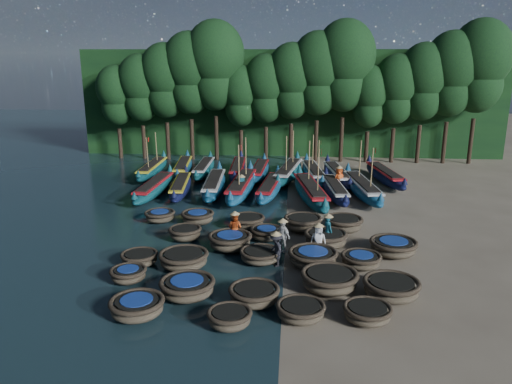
# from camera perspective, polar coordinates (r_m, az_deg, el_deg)

# --- Properties ---
(ground) EXTENTS (120.00, 120.00, 0.00)m
(ground) POSITION_cam_1_polar(r_m,az_deg,el_deg) (27.29, 3.40, -5.16)
(ground) COLOR #7E725C
(ground) RESTS_ON ground
(foliage_wall) EXTENTS (40.00, 3.00, 10.00)m
(foliage_wall) POSITION_cam_1_polar(r_m,az_deg,el_deg) (49.24, 3.99, 10.14)
(foliage_wall) COLOR black
(foliage_wall) RESTS_ON ground
(coracle_1) EXTENTS (2.12, 2.12, 0.75)m
(coracle_1) POSITION_cam_1_polar(r_m,az_deg,el_deg) (19.83, -13.44, -12.62)
(coracle_1) COLOR brown
(coracle_1) RESTS_ON ground
(coracle_2) EXTENTS (1.68, 1.68, 0.66)m
(coracle_2) POSITION_cam_1_polar(r_m,az_deg,el_deg) (18.73, -3.04, -14.15)
(coracle_2) COLOR brown
(coracle_2) RESTS_ON ground
(coracle_3) EXTENTS (2.03, 2.03, 0.63)m
(coracle_3) POSITION_cam_1_polar(r_m,az_deg,el_deg) (19.27, 5.14, -13.33)
(coracle_3) COLOR brown
(coracle_3) RESTS_ON ground
(coracle_4) EXTENTS (2.07, 2.07, 0.63)m
(coracle_4) POSITION_cam_1_polar(r_m,az_deg,el_deg) (19.51, 12.62, -13.30)
(coracle_4) COLOR brown
(coracle_4) RESTS_ON ground
(coracle_5) EXTENTS (1.81, 1.81, 0.63)m
(coracle_5) POSITION_cam_1_polar(r_m,az_deg,el_deg) (22.73, -14.38, -9.08)
(coracle_5) COLOR brown
(coracle_5) RESTS_ON ground
(coracle_6) EXTENTS (2.37, 2.37, 0.78)m
(coracle_6) POSITION_cam_1_polar(r_m,az_deg,el_deg) (20.90, -7.86, -10.72)
(coracle_6) COLOR brown
(coracle_6) RESTS_ON ground
(coracle_7) EXTENTS (2.07, 2.07, 0.73)m
(coracle_7) POSITION_cam_1_polar(r_m,az_deg,el_deg) (20.21, -0.21, -11.62)
(coracle_7) COLOR brown
(coracle_7) RESTS_ON ground
(coracle_8) EXTENTS (2.79, 2.79, 0.84)m
(coracle_8) POSITION_cam_1_polar(r_m,az_deg,el_deg) (21.49, 8.39, -9.89)
(coracle_8) COLOR brown
(coracle_8) RESTS_ON ground
(coracle_9) EXTENTS (2.35, 2.35, 0.79)m
(coracle_9) POSITION_cam_1_polar(r_m,az_deg,el_deg) (21.38, 15.21, -10.52)
(coracle_9) COLOR brown
(coracle_9) RESTS_ON ground
(coracle_10) EXTENTS (2.03, 2.03, 0.63)m
(coracle_10) POSITION_cam_1_polar(r_m,az_deg,el_deg) (24.28, -13.17, -7.36)
(coracle_10) COLOR brown
(coracle_10) RESTS_ON ground
(coracle_11) EXTENTS (2.52, 2.52, 0.79)m
(coracle_11) POSITION_cam_1_polar(r_m,az_deg,el_deg) (23.57, -8.27, -7.58)
(coracle_11) COLOR brown
(coracle_11) RESTS_ON ground
(coracle_12) EXTENTS (2.34, 2.34, 0.64)m
(coracle_12) POSITION_cam_1_polar(r_m,az_deg,el_deg) (23.96, 0.49, -7.23)
(coracle_12) COLOR brown
(coracle_12) RESTS_ON ground
(coracle_13) EXTENTS (2.77, 2.77, 0.77)m
(coracle_13) POSITION_cam_1_polar(r_m,az_deg,el_deg) (23.70, 6.52, -7.40)
(coracle_13) COLOR brown
(coracle_13) RESTS_ON ground
(coracle_14) EXTENTS (1.91, 1.91, 0.65)m
(coracle_14) POSITION_cam_1_polar(r_m,az_deg,el_deg) (23.93, 11.92, -7.59)
(coracle_14) COLOR brown
(coracle_14) RESTS_ON ground
(coracle_15) EXTENTS (2.08, 2.08, 0.71)m
(coracle_15) POSITION_cam_1_polar(r_m,az_deg,el_deg) (26.95, -8.10, -4.64)
(coracle_15) COLOR brown
(coracle_15) RESTS_ON ground
(coracle_16) EXTENTS (2.34, 2.34, 0.83)m
(coracle_16) POSITION_cam_1_polar(r_m,az_deg,el_deg) (25.43, -2.99, -5.58)
(coracle_16) COLOR brown
(coracle_16) RESTS_ON ground
(coracle_17) EXTENTS (1.90, 1.90, 0.69)m
(coracle_17) POSITION_cam_1_polar(r_m,az_deg,el_deg) (26.71, 1.19, -4.70)
(coracle_17) COLOR brown
(coracle_17) RESTS_ON ground
(coracle_18) EXTENTS (2.44, 2.44, 0.83)m
(coracle_18) POSITION_cam_1_polar(r_m,az_deg,el_deg) (25.96, 7.97, -5.29)
(coracle_18) COLOR brown
(coracle_18) RESTS_ON ground
(coracle_19) EXTENTS (2.73, 2.73, 0.78)m
(coracle_19) POSITION_cam_1_polar(r_m,az_deg,el_deg) (25.66, 15.42, -6.03)
(coracle_19) COLOR brown
(coracle_19) RESTS_ON ground
(coracle_20) EXTENTS (2.20, 2.20, 0.66)m
(coracle_20) POSITION_cam_1_polar(r_m,az_deg,el_deg) (30.05, -10.93, -2.68)
(coracle_20) COLOR brown
(coracle_20) RESTS_ON ground
(coracle_21) EXTENTS (2.06, 2.06, 0.74)m
(coracle_21) POSITION_cam_1_polar(r_m,az_deg,el_deg) (29.35, -6.68, -2.85)
(coracle_21) COLOR brown
(coracle_21) RESTS_ON ground
(coracle_22) EXTENTS (2.37, 2.37, 0.79)m
(coracle_22) POSITION_cam_1_polar(r_m,az_deg,el_deg) (28.26, -0.98, -3.41)
(coracle_22) COLOR brown
(coracle_22) RESTS_ON ground
(coracle_23) EXTENTS (2.41, 2.41, 0.84)m
(coracle_23) POSITION_cam_1_polar(r_m,az_deg,el_deg) (28.14, 5.39, -3.51)
(coracle_23) COLOR brown
(coracle_23) RESTS_ON ground
(coracle_24) EXTENTS (2.19, 2.19, 0.84)m
(coracle_24) POSITION_cam_1_polar(r_m,az_deg,el_deg) (28.33, 9.97, -3.55)
(coracle_24) COLOR brown
(coracle_24) RESTS_ON ground
(long_boat_1) EXTENTS (1.83, 8.06, 1.42)m
(long_boat_1) POSITION_cam_1_polar(r_m,az_deg,el_deg) (35.76, -11.55, 0.50)
(long_boat_1) COLOR #0E3F4F
(long_boat_1) RESTS_ON ground
(long_boat_2) EXTENTS (2.04, 7.45, 1.32)m
(long_boat_2) POSITION_cam_1_polar(r_m,az_deg,el_deg) (35.86, -8.61, 0.63)
(long_boat_2) COLOR #10113A
(long_boat_2) RESTS_ON ground
(long_boat_3) EXTENTS (1.87, 8.38, 1.48)m
(long_boat_3) POSITION_cam_1_polar(r_m,az_deg,el_deg) (35.82, -4.81, 0.83)
(long_boat_3) COLOR navy
(long_boat_3) RESTS_ON ground
(long_boat_4) EXTENTS (2.12, 9.12, 3.88)m
(long_boat_4) POSITION_cam_1_polar(r_m,az_deg,el_deg) (35.12, -1.67, 0.67)
(long_boat_4) COLOR navy
(long_boat_4) RESTS_ON ground
(long_boat_5) EXTENTS (2.23, 7.85, 1.39)m
(long_boat_5) POSITION_cam_1_polar(r_m,az_deg,el_deg) (35.06, 1.62, 0.50)
(long_boat_5) COLOR navy
(long_boat_5) RESTS_ON ground
(long_boat_6) EXTENTS (3.04, 9.01, 3.88)m
(long_boat_6) POSITION_cam_1_polar(r_m,az_deg,el_deg) (33.90, 6.25, 0.03)
(long_boat_6) COLOR #0E3F4F
(long_boat_6) RESTS_ON ground
(long_boat_7) EXTENTS (2.15, 7.67, 1.36)m
(long_boat_7) POSITION_cam_1_polar(r_m,az_deg,el_deg) (35.02, 8.98, 0.27)
(long_boat_7) COLOR #10113A
(long_boat_7) RESTS_ON ground
(long_boat_8) EXTENTS (2.72, 8.68, 3.72)m
(long_boat_8) POSITION_cam_1_polar(r_m,az_deg,el_deg) (35.53, 12.03, 0.46)
(long_boat_8) COLOR navy
(long_boat_8) RESTS_ON ground
(long_boat_9) EXTENTS (1.39, 7.92, 3.37)m
(long_boat_9) POSITION_cam_1_polar(r_m,az_deg,el_deg) (41.63, -11.75, 2.61)
(long_boat_9) COLOR #0E3F4F
(long_boat_9) RESTS_ON ground
(long_boat_10) EXTENTS (2.07, 7.59, 1.34)m
(long_boat_10) POSITION_cam_1_polar(r_m,az_deg,el_deg) (41.79, -8.35, 2.79)
(long_boat_10) COLOR navy
(long_boat_10) RESTS_ON ground
(long_boat_11) EXTENTS (1.39, 7.53, 1.32)m
(long_boat_11) POSITION_cam_1_polar(r_m,az_deg,el_deg) (41.28, -5.97, 2.70)
(long_boat_11) COLOR #0E3F4F
(long_boat_11) RESTS_ON ground
(long_boat_12) EXTENTS (1.69, 7.96, 1.40)m
(long_boat_12) POSITION_cam_1_polar(r_m,az_deg,el_deg) (40.74, -2.06, 2.65)
(long_boat_12) COLOR #10113A
(long_boat_12) RESTS_ON ground
(long_boat_13) EXTENTS (1.69, 7.48, 1.32)m
(long_boat_13) POSITION_cam_1_polar(r_m,az_deg,el_deg) (40.15, 0.39, 2.42)
(long_boat_13) COLOR navy
(long_boat_13) RESTS_ON ground
(long_boat_14) EXTENTS (2.96, 8.60, 3.70)m
(long_boat_14) POSITION_cam_1_polar(r_m,az_deg,el_deg) (39.57, 3.74, 2.32)
(long_boat_14) COLOR #0E3F4F
(long_boat_14) RESTS_ON ground
(long_boat_15) EXTENTS (2.36, 7.91, 3.39)m
(long_boat_15) POSITION_cam_1_polar(r_m,az_deg,el_deg) (39.64, 6.59, 2.19)
(long_boat_15) COLOR navy
(long_boat_15) RESTS_ON ground
(long_boat_16) EXTENTS (2.54, 8.09, 1.44)m
(long_boat_16) POSITION_cam_1_polar(r_m,az_deg,el_deg) (39.24, 9.30, 1.97)
(long_boat_16) COLOR #10113A
(long_boat_16) RESTS_ON ground
(long_boat_17) EXTENTS (2.79, 8.09, 1.44)m
(long_boat_17) POSITION_cam_1_polar(r_m,az_deg,el_deg) (39.76, 14.51, 1.85)
(long_boat_17) COLOR #10113A
(long_boat_17) RESTS_ON ground
(fisherman_0) EXTENTS (0.85, 0.60, 1.84)m
(fisherman_0) POSITION_cam_1_polar(r_m,az_deg,el_deg) (24.64, 7.14, -5.41)
(fisherman_0) COLOR silver
(fisherman_0) RESTS_ON ground
(fisherman_1) EXTENTS (0.66, 0.73, 1.87)m
(fisherman_1) POSITION_cam_1_polar(r_m,az_deg,el_deg) (25.93, 8.22, -4.23)
(fisherman_1) COLOR #1B6072
(fisherman_1) RESTS_ON ground
(fisherman_2) EXTENTS (0.99, 0.91, 1.83)m
(fisherman_2) POSITION_cam_1_polar(r_m,az_deg,el_deg) (26.24, -2.41, -3.99)
(fisherman_2) COLOR #C64B1A
(fisherman_2) RESTS_ON ground
(fisherman_3) EXTENTS (0.95, 1.20, 1.83)m
(fisherman_3) POSITION_cam_1_polar(r_m,az_deg,el_deg) (23.41, 2.29, -6.51)
(fisherman_3) COLOR black
(fisherman_3) RESTS_ON ground
(fisherman_4) EXTENTS (0.97, 0.96, 1.84)m
(fisherman_4) POSITION_cam_1_polar(r_m,az_deg,el_deg) (25.13, 3.06, -4.87)
(fisherman_4) COLOR silver
(fisherman_4) RESTS_ON ground
(fisherman_5) EXTENTS (1.41, 1.24, 1.74)m
(fisherman_5) POSITION_cam_1_polar(r_m,az_deg,el_deg) (34.36, -1.64, 0.67)
(fisherman_5) COLOR #1B6072
(fisherman_5) RESTS_ON ground
(fisherman_6) EXTENTS (1.03, 0.94, 1.97)m
(fisherman_6) POSITION_cam_1_polar(r_m,az_deg,el_deg) (36.50, 9.46, 1.56)
(fisherman_6) COLOR #C64B1A
(fisherman_6) RESTS_ON ground
(tree_0) EXTENTS (3.68, 3.68, 8.68)m
(tree_0) POSITION_cam_1_polar(r_m,az_deg,el_deg) (48.49, -15.64, 10.68)
(tree_0) COLOR black
(tree_0) RESTS_ON ground
(tree_1) EXTENTS (4.09, 4.09, 9.65)m
(tree_1) POSITION_cam_1_polar(r_m,az_deg,el_deg) (47.72, -13.05, 11.60)
(tree_1) COLOR black
(tree_1) RESTS_ON ground
(tree_2) EXTENTS (4.51, 4.51, 10.63)m
(tree_2) POSITION_cam_1_polar(r_m,az_deg,el_deg) (47.06, -10.36, 12.51)
(tree_2) COLOR black
(tree_2) RESTS_ON ground
(tree_3) EXTENTS (4.92, 4.92, 11.60)m
(tree_3) POSITION_cam_1_polar(r_m,az_deg,el_deg) (46.51, -7.58, 13.43)
(tree_3) COLOR black
(tree_3) RESTS_ON ground
(tree_4) EXTENTS (5.34, 5.34, 12.58)m
(tree_4) POSITION_cam_1_polar(r_m,az_deg,el_deg) (46.08, -4.72, 14.33)
(tree_4) COLOR black
(tree_4) RESTS_ON ground
(tree_5) EXTENTS (3.68, 3.68, 8.68)m
(tree_5) POSITION_cam_1_polar(r_m,az_deg,el_deg) (45.92, -1.75, 10.99)
(tree_5) COLOR black
(tree_5) RESTS_ON ground
(tree_6) EXTENTS (4.09, 4.09, 9.65)m
(tree_6) POSITION_cam_1_polar(r_m,az_deg,el_deg) (45.69, 1.17, 11.82)
(tree_6) COLOR black
(tree_6) RESTS_ON ground
(tree_7) EXTENTS (4.51, 4.51, 10.63)m
(tree_7) POSITION_cam_1_polar(r_m,az_deg,el_deg) (45.58, 4.14, 12.63)
(tree_7) COLOR black
(tree_7) RESTS_ON ground
(tree_8) EXTENTS (4.92, 4.92, 11.60)m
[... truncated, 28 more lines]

